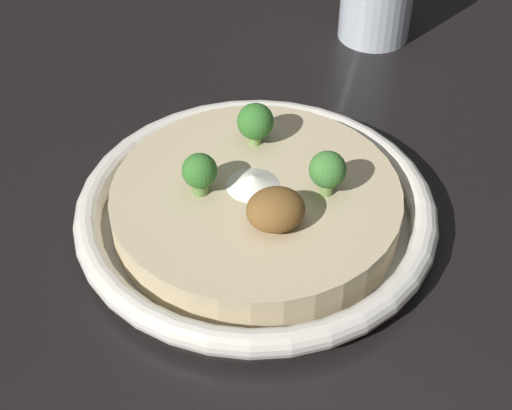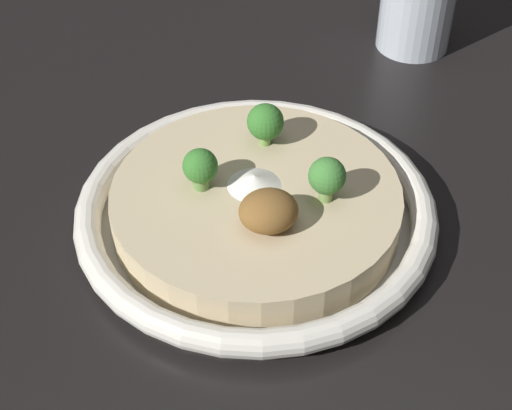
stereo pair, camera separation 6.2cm
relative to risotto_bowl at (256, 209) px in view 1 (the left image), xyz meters
name	(u,v)px [view 1 (the left image)]	position (x,y,z in m)	size (l,w,h in m)	color
ground_plane	(256,225)	(0.00, 0.00, -0.02)	(6.00, 6.00, 0.00)	black
risotto_bowl	(256,209)	(0.00, 0.00, 0.00)	(0.29, 0.29, 0.04)	silver
cheese_sprinkle	(256,180)	(0.00, 0.01, 0.03)	(0.04, 0.04, 0.01)	white
crispy_onion_garnish	(271,211)	(0.00, -0.04, 0.03)	(0.04, 0.04, 0.03)	brown
broccoli_left	(200,172)	(-0.04, 0.01, 0.04)	(0.03, 0.03, 0.04)	#668E47
broccoli_back	(255,122)	(0.02, 0.06, 0.04)	(0.03, 0.03, 0.04)	#759E4C
broccoli_right	(328,171)	(0.05, -0.02, 0.04)	(0.03, 0.03, 0.04)	#84A856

